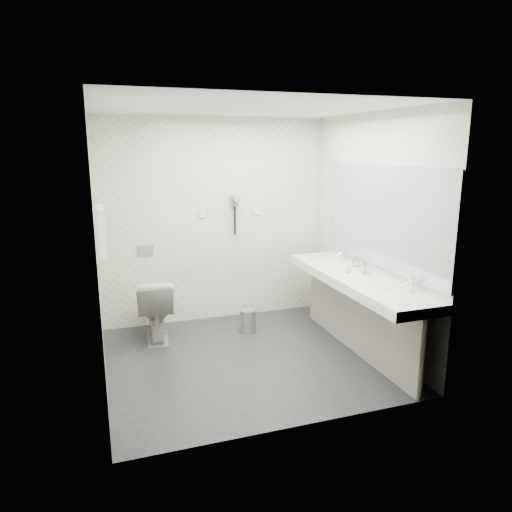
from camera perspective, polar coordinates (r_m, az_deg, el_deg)
name	(u,v)px	position (r m, az deg, el deg)	size (l,w,h in m)	color
floor	(247,358)	(5.06, -1.08, -12.17)	(2.80, 2.80, 0.00)	#242528
ceiling	(246,108)	(4.59, -1.22, 17.37)	(2.80, 2.80, 0.00)	silver
wall_back	(214,221)	(5.90, -5.01, 4.17)	(2.80, 2.80, 0.00)	silver
wall_front	(301,273)	(3.48, 5.39, -2.05)	(2.80, 2.80, 0.00)	silver
wall_left	(96,250)	(4.45, -18.58, 0.65)	(2.60, 2.60, 0.00)	silver
wall_right	(371,232)	(5.25, 13.57, 2.77)	(2.60, 2.60, 0.00)	silver
vanity_counter	(356,280)	(5.05, 11.86, -2.81)	(0.55, 2.20, 0.10)	white
vanity_panel	(356,318)	(5.19, 11.88, -7.31)	(0.03, 2.15, 0.75)	gray
vanity_post_near	(421,358)	(4.41, 19.21, -11.48)	(0.06, 0.06, 0.75)	silver
vanity_post_far	(315,290)	(6.07, 7.14, -4.12)	(0.06, 0.06, 0.75)	silver
mirror	(381,217)	(5.05, 14.75, 4.60)	(0.02, 2.20, 1.05)	#B2BCC6
basin_near	(393,295)	(4.51, 16.07, -4.47)	(0.40, 0.31, 0.05)	white
basin_far	(327,262)	(5.59, 8.50, -0.77)	(0.40, 0.31, 0.05)	white
faucet_near	(412,283)	(4.60, 18.14, -3.11)	(0.04, 0.04, 0.15)	silver
faucet_far	(342,254)	(5.66, 10.29, 0.27)	(0.04, 0.04, 0.15)	silver
soap_bottle_a	(363,269)	(5.07, 12.67, -1.51)	(0.05, 0.05, 0.11)	beige
soap_bottle_b	(348,269)	(5.11, 10.99, -1.53)	(0.06, 0.06, 0.08)	beige
soap_bottle_c	(369,269)	(5.08, 13.40, -1.53)	(0.04, 0.04, 0.12)	beige
glass_left	(355,262)	(5.38, 11.79, -0.68)	(0.06, 0.06, 0.11)	silver
glass_right	(359,263)	(5.37, 12.26, -0.77)	(0.05, 0.05, 0.10)	silver
toilet	(156,308)	(5.53, -11.93, -6.17)	(0.40, 0.71, 0.72)	white
flush_plate	(146,250)	(5.80, -13.09, 0.71)	(0.18, 0.02, 0.12)	#B2B5BA
pedal_bin	(248,322)	(5.66, -0.97, -7.87)	(0.19, 0.19, 0.27)	#B2B5BA
bin_lid	(248,310)	(5.61, -0.98, -6.53)	(0.19, 0.19, 0.01)	#B2B5BA
towel_rail	(99,209)	(4.95, -18.33, 5.37)	(0.02, 0.02, 0.62)	silver
towel_near	(102,233)	(4.84, -18.00, 2.60)	(0.07, 0.24, 0.48)	white
towel_far	(101,229)	(5.12, -18.07, 3.13)	(0.07, 0.24, 0.48)	white
dryer_cradle	(234,201)	(5.90, -2.61, 6.66)	(0.10, 0.04, 0.14)	gray
dryer_barrel	(236,199)	(5.83, -2.42, 6.88)	(0.08, 0.08, 0.14)	gray
dryer_cord	(235,221)	(5.92, -2.55, 4.24)	(0.02, 0.02, 0.35)	black
switch_plate_a	(202,214)	(5.84, -6.43, 5.04)	(0.09, 0.02, 0.09)	white
switch_plate_b	(257,211)	(6.03, 0.11, 5.36)	(0.09, 0.02, 0.09)	white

